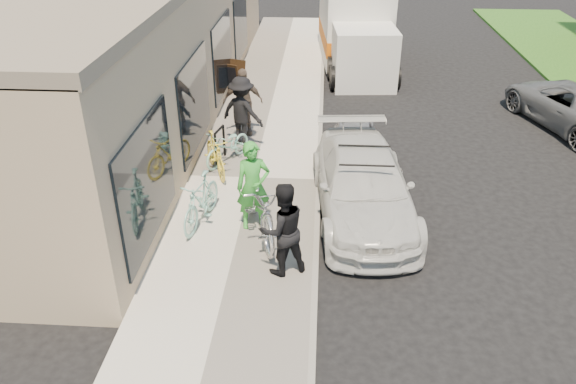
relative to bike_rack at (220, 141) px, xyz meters
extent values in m
plane|color=black|center=(2.90, -3.87, -0.66)|extent=(120.00, 120.00, 0.00)
cube|color=beige|center=(0.90, -0.87, -0.59)|extent=(3.00, 34.00, 0.15)
cube|color=gray|center=(2.45, -0.87, -0.60)|extent=(0.12, 34.00, 0.13)
cube|color=tan|center=(-2.35, 4.13, 1.34)|extent=(3.50, 20.00, 4.00)
cube|color=black|center=(-0.58, -3.87, 0.94)|extent=(0.06, 3.00, 2.20)
cube|color=black|center=(-0.58, 0.13, 0.94)|extent=(0.06, 3.00, 2.20)
cube|color=black|center=(-0.58, 4.13, 0.94)|extent=(0.06, 3.00, 2.20)
cube|color=black|center=(-0.58, 8.13, 0.94)|extent=(0.06, 3.00, 2.20)
cylinder|color=black|center=(-0.06, -0.27, -0.10)|extent=(0.06, 0.06, 0.82)
cylinder|color=black|center=(0.06, 0.27, -0.10)|extent=(0.06, 0.06, 0.82)
cylinder|color=black|center=(0.00, 0.00, 0.31)|extent=(0.17, 0.55, 0.06)
cube|color=black|center=(-0.47, 4.81, 0.00)|extent=(0.67, 0.45, 1.01)
cube|color=black|center=(-0.35, 5.16, 0.00)|extent=(0.67, 0.45, 1.01)
cube|color=black|center=(-0.49, 4.78, 0.05)|extent=(0.52, 0.33, 0.73)
imported|color=silver|center=(3.40, -2.06, 0.03)|extent=(2.33, 4.89, 1.38)
cylinder|color=black|center=(3.40, -2.58, 0.73)|extent=(1.09, 0.04, 0.04)
cylinder|color=black|center=(3.40, -1.66, 0.73)|extent=(1.09, 0.04, 0.04)
imported|color=#9C9CA1|center=(3.26, 0.31, -0.16)|extent=(1.46, 3.04, 1.00)
cube|color=silver|center=(3.84, 6.46, 0.32)|extent=(2.21, 2.21, 1.95)
cube|color=black|center=(3.84, 6.46, 0.73)|extent=(1.90, 0.21, 0.93)
cube|color=silver|center=(3.59, 9.53, 0.93)|extent=(2.70, 4.49, 2.98)
cube|color=#C85B0B|center=(3.59, 9.53, 0.26)|extent=(2.72, 4.52, 0.57)
cylinder|color=black|center=(2.86, 5.86, -0.25)|extent=(0.32, 0.84, 0.82)
cylinder|color=black|center=(4.91, 6.03, -0.25)|extent=(0.32, 0.84, 0.82)
cylinder|color=black|center=(2.77, 6.99, -0.25)|extent=(0.32, 0.84, 0.82)
cylinder|color=black|center=(4.82, 7.16, -0.25)|extent=(0.32, 0.84, 0.82)
cylinder|color=black|center=(2.45, 10.89, -0.25)|extent=(0.32, 0.84, 0.82)
cylinder|color=black|center=(4.50, 11.05, -0.25)|extent=(0.32, 0.84, 0.82)
imported|color=#55575A|center=(9.67, 3.21, -0.02)|extent=(3.39, 5.01, 1.27)
imported|color=silver|center=(1.35, -3.17, 0.13)|extent=(1.56, 2.60, 1.29)
imported|color=green|center=(1.19, -2.94, 0.41)|extent=(0.76, 0.59, 1.84)
imported|color=black|center=(1.87, -4.38, 0.37)|extent=(1.06, 0.97, 1.76)
imported|color=#8ACFBC|center=(0.12, -2.88, 0.00)|extent=(0.82, 1.78, 1.03)
imported|color=#8ACFBC|center=(0.21, -0.08, -0.09)|extent=(1.28, 1.69, 0.85)
imported|color=yellow|center=(0.01, -0.68, -0.03)|extent=(1.08, 1.65, 0.97)
imported|color=black|center=(0.42, 1.03, 0.40)|extent=(1.35, 1.11, 1.82)
imported|color=brown|center=(0.35, 1.70, 0.40)|extent=(1.13, 0.64, 1.82)
camera|label=1|loc=(2.49, -12.47, 5.71)|focal=35.00mm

